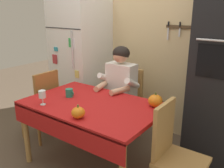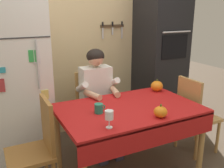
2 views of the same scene
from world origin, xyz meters
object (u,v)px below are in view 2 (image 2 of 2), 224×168
(chair_behind_person, at_px, (92,105))
(chair_left_side, at_px, (38,145))
(seated_person, at_px, (98,92))
(refrigerator, at_px, (16,82))
(wall_oven, at_px, (160,55))
(pumpkin_medium, at_px, (157,86))
(chair_right_side, at_px, (194,112))
(wine_glass, at_px, (109,116))
(pumpkin_large, at_px, (161,112))
(dining_table, at_px, (130,116))
(coffee_mug, at_px, (99,108))

(chair_behind_person, bearing_deg, chair_left_side, -139.47)
(seated_person, bearing_deg, refrigerator, 162.22)
(wall_oven, distance_m, seated_person, 1.21)
(refrigerator, relative_size, pumpkin_medium, 12.33)
(chair_right_side, distance_m, wine_glass, 1.36)
(chair_behind_person, bearing_deg, pumpkin_large, -79.38)
(chair_behind_person, bearing_deg, pumpkin_medium, -36.19)
(dining_table, height_order, seated_person, seated_person)
(dining_table, xyz_separation_m, chair_left_side, (-0.90, 0.09, -0.14))
(wine_glass, height_order, pumpkin_large, wine_glass)
(chair_left_side, relative_size, chair_right_side, 1.00)
(refrigerator, xyz_separation_m, dining_table, (0.95, -0.88, -0.24))
(refrigerator, xyz_separation_m, pumpkin_medium, (1.51, -0.56, -0.10))
(dining_table, xyz_separation_m, pumpkin_medium, (0.56, 0.32, 0.15))
(chair_left_side, bearing_deg, wall_oven, 23.12)
(refrigerator, distance_m, seated_person, 0.93)
(wall_oven, distance_m, chair_left_side, 2.19)
(chair_right_side, bearing_deg, dining_table, -178.52)
(pumpkin_large, bearing_deg, chair_left_side, 158.20)
(pumpkin_large, bearing_deg, seated_person, 102.71)
(chair_left_side, relative_size, wine_glass, 6.16)
(coffee_mug, xyz_separation_m, pumpkin_medium, (0.89, 0.30, 0.02))
(wall_oven, distance_m, pumpkin_medium, 0.81)
(dining_table, xyz_separation_m, wine_glass, (-0.38, -0.31, 0.19))
(wall_oven, xyz_separation_m, pumpkin_medium, (-0.49, -0.60, -0.25))
(chair_left_side, distance_m, pumpkin_medium, 1.51)
(coffee_mug, bearing_deg, chair_left_side, 172.90)
(chair_behind_person, relative_size, pumpkin_large, 7.45)
(coffee_mug, bearing_deg, wall_oven, 33.29)
(coffee_mug, height_order, pumpkin_large, pumpkin_large)
(chair_right_side, bearing_deg, pumpkin_large, -155.83)
(dining_table, height_order, pumpkin_medium, pumpkin_medium)
(chair_left_side, distance_m, pumpkin_large, 1.15)
(chair_right_side, height_order, pumpkin_medium, chair_right_side)
(pumpkin_large, xyz_separation_m, pumpkin_medium, (0.43, 0.64, 0.01))
(wall_oven, bearing_deg, pumpkin_medium, -128.92)
(dining_table, distance_m, coffee_mug, 0.35)
(chair_left_side, bearing_deg, pumpkin_large, -21.80)
(chair_behind_person, xyz_separation_m, seated_person, (0.00, -0.19, 0.23))
(wall_oven, bearing_deg, chair_right_side, -99.42)
(seated_person, distance_m, chair_right_side, 1.16)
(dining_table, height_order, wine_glass, wine_glass)
(refrigerator, height_order, pumpkin_medium, refrigerator)
(chair_behind_person, bearing_deg, wall_oven, 6.58)
(chair_right_side, distance_m, pumpkin_large, 0.89)
(seated_person, xyz_separation_m, coffee_mug, (-0.25, -0.59, 0.05))
(refrigerator, height_order, chair_left_side, refrigerator)
(dining_table, bearing_deg, chair_behind_person, 95.67)
(chair_behind_person, distance_m, chair_right_side, 1.25)
(refrigerator, relative_size, chair_left_side, 1.94)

